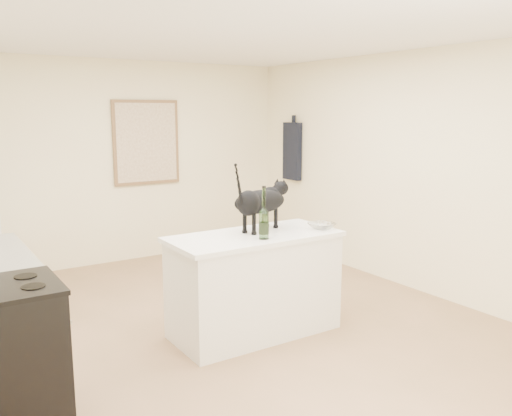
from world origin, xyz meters
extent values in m
plane|color=#A07555|center=(0.00, 0.00, 0.00)|extent=(5.50, 5.50, 0.00)
plane|color=white|center=(0.00, 0.00, 2.60)|extent=(5.50, 5.50, 0.00)
plane|color=#FBF4C2|center=(0.00, 2.75, 1.30)|extent=(4.50, 0.00, 4.50)
plane|color=#FBF4C2|center=(2.25, 0.00, 1.30)|extent=(0.00, 5.50, 5.50)
cube|color=white|center=(0.10, -0.20, 0.43)|extent=(1.44, 0.67, 0.86)
cube|color=white|center=(0.10, -0.20, 0.88)|extent=(1.50, 0.70, 0.04)
cube|color=black|center=(-1.95, -0.60, 0.45)|extent=(0.60, 0.60, 0.90)
cube|color=brown|center=(0.30, 2.72, 1.55)|extent=(0.90, 0.03, 1.10)
cube|color=beige|center=(0.30, 2.70, 1.55)|extent=(0.82, 0.00, 1.02)
cube|color=black|center=(2.19, 2.05, 1.40)|extent=(0.08, 0.34, 0.80)
cylinder|color=#275321|center=(0.07, -0.39, 1.10)|extent=(0.10, 0.10, 0.39)
imported|color=silver|center=(0.73, -0.35, 0.93)|extent=(0.26, 0.26, 0.06)
camera|label=1|loc=(-2.38, -4.03, 1.95)|focal=37.81mm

